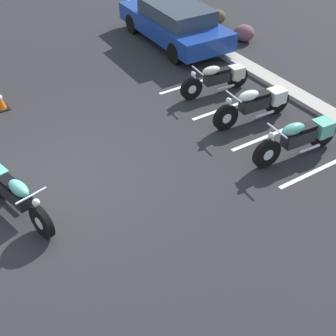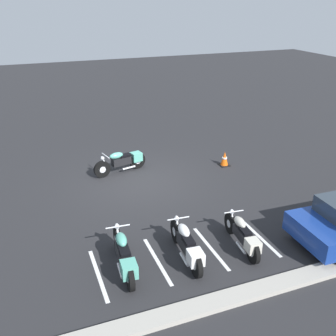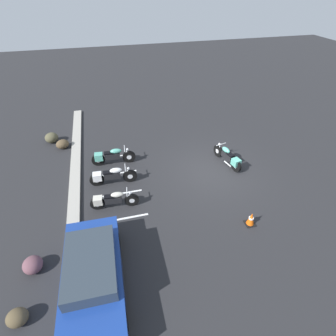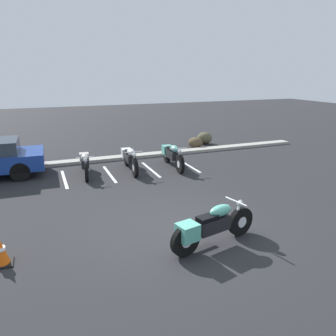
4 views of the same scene
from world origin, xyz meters
name	(u,v)px [view 2 (image 2 of 4)]	position (x,y,z in m)	size (l,w,h in m)	color
ground	(140,181)	(0.00, 0.00, 0.00)	(60.00, 60.00, 0.00)	#262628
motorcycle_teal_featured	(123,161)	(0.37, -1.03, 0.46)	(2.16, 0.81, 0.86)	black
parked_bike_0	(243,235)	(-1.32, 5.08, 0.43)	(0.60, 2.06, 0.81)	black
parked_bike_1	(187,245)	(0.30, 4.99, 0.46)	(0.62, 2.21, 0.87)	black
parked_bike_2	(124,255)	(1.93, 4.84, 0.47)	(0.63, 2.26, 0.89)	black
concrete_curb	(229,298)	(0.00, 6.71, 0.06)	(18.00, 0.50, 0.12)	#A8A399
traffic_cone	(225,159)	(-3.63, -0.17, 0.28)	(0.40, 0.40, 0.60)	black
stall_line_0	(259,236)	(-2.08, 4.75, 0.00)	(0.10, 2.10, 0.00)	white
stall_line_1	(211,248)	(-0.53, 4.75, 0.00)	(0.10, 2.10, 0.00)	white
stall_line_2	(157,261)	(1.03, 4.75, 0.00)	(0.10, 2.10, 0.00)	white
stall_line_3	(98,275)	(2.58, 4.75, 0.00)	(0.10, 2.10, 0.00)	white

